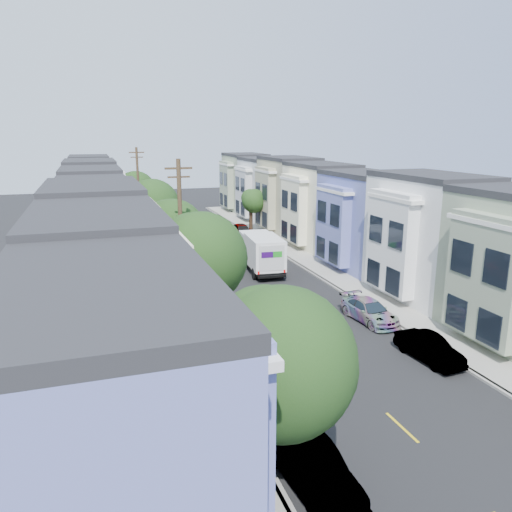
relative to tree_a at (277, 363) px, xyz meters
The scene contains 27 objects.
ground 16.35m from the tree_a, 66.19° to the left, with size 160.00×160.00×0.00m, color black.
road_slab 30.34m from the tree_a, 77.86° to the left, with size 12.00×70.00×0.02m, color black.
curb_left 29.67m from the tree_a, 89.51° to the left, with size 0.30×70.00×0.15m, color gray.
curb_right 32.14m from the tree_a, 67.13° to the left, with size 0.30×70.00×0.15m, color gray.
sidewalk_left 29.69m from the tree_a, 92.05° to the left, with size 2.60×70.00×0.15m, color gray.
sidewalk_right 32.66m from the tree_a, 65.01° to the left, with size 2.60×70.00×0.15m, color gray.
centerline 30.34m from the tree_a, 77.86° to the left, with size 0.12×70.00×0.01m, color gold.
townhouse_row_left 30.08m from the tree_a, 99.40° to the left, with size 5.00×70.00×8.50m, color #6A73BC.
townhouse_row_right 34.43m from the tree_a, 59.21° to the left, with size 5.00×70.00×8.50m, color #6A73BC.
tree_a is the anchor object (origin of this frame).
tree_b 11.13m from the tree_a, 90.00° to the left, with size 4.70×4.70×7.82m.
tree_c 20.13m from the tree_a, 90.00° to the left, with size 4.50×4.50×7.36m.
tree_d 30.85m from the tree_a, 90.00° to the left, with size 4.70×4.70×7.79m.
tree_e 46.78m from the tree_a, 90.00° to the left, with size 4.66×4.66×7.35m.
tree_far_r 44.87m from the tree_a, 72.89° to the left, with size 2.86×2.86×5.23m.
utility_pole_near 16.29m from the tree_a, 89.99° to the left, with size 1.60×0.26×10.00m.
utility_pole_far 42.28m from the tree_a, 90.00° to the left, with size 1.60×0.26×10.00m.
fedex_truck 27.76m from the tree_a, 72.00° to the left, with size 2.59×6.72×3.22m.
lead_sedan 39.25m from the tree_a, 77.95° to the left, with size 1.77×4.21×1.26m, color black.
parked_left_a 4.35m from the tree_a, 10.89° to the left, with size 1.59×4.50×1.50m, color black.
parked_left_b 7.75m from the tree_a, 77.70° to the left, with size 1.62×4.60×1.53m, color black.
parked_left_c 17.28m from the tree_a, 85.21° to the left, with size 2.53×5.48×1.52m, color #AAAAB5.
parked_left_d 27.30m from the tree_a, 87.02° to the left, with size 2.44×5.29×1.47m, color #600706.
parked_right_a 13.93m from the tree_a, 32.51° to the left, with size 1.42×4.04×1.35m, color #323336.
parked_right_b 17.70m from the tree_a, 49.37° to the left, with size 1.89×4.49×1.35m, color silver.
parked_right_c 35.85m from the tree_a, 71.66° to the left, with size 1.98×4.72×1.42m, color black.
parked_right_d 42.70m from the tree_a, 74.72° to the left, with size 1.76×4.59×1.49m, color black.
Camera 1 is at (-11.23, -27.13, 11.57)m, focal length 35.00 mm.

